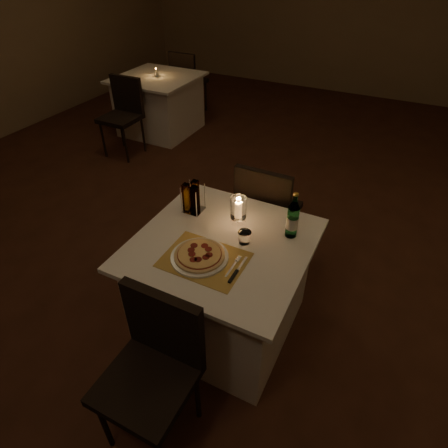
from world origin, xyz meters
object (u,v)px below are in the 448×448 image
at_px(chair_far, 266,207).
at_px(water_bottle, 293,219).
at_px(tumbler, 244,237).
at_px(neighbor_table_left, 160,104).
at_px(pizza, 199,255).
at_px(hurricane_candle, 238,209).
at_px(main_table, 223,286).
at_px(chair_near, 155,359).
at_px(plate, 200,257).

height_order(chair_far, water_bottle, water_bottle).
bearing_deg(chair_far, tumbler, -80.15).
bearing_deg(water_bottle, tumbler, -139.36).
bearing_deg(neighbor_table_left, tumbler, -46.75).
bearing_deg(chair_far, pizza, -93.20).
bearing_deg(hurricane_candle, pizza, -97.72).
bearing_deg(main_table, neighbor_table_left, 131.25).
height_order(main_table, pizza, pizza).
relative_size(chair_near, tumbler, 11.39).
relative_size(tumbler, neighbor_table_left, 0.08).
relative_size(hurricane_candle, neighbor_table_left, 0.19).
relative_size(chair_near, neighbor_table_left, 0.90).
height_order(plate, water_bottle, water_bottle).
xyz_separation_m(main_table, hurricane_candle, (0.00, 0.21, 0.48)).
bearing_deg(water_bottle, main_table, -144.09).
relative_size(chair_far, hurricane_candle, 4.78).
bearing_deg(hurricane_candle, main_table, -90.70).
bearing_deg(neighbor_table_left, plate, -51.28).
distance_m(tumbler, water_bottle, 0.30).
xyz_separation_m(chair_far, neighbor_table_left, (-2.27, 1.87, -0.18)).
distance_m(main_table, chair_far, 0.74).
xyz_separation_m(main_table, water_bottle, (0.33, 0.24, 0.48)).
xyz_separation_m(water_bottle, neighbor_table_left, (-2.60, 2.34, -0.48)).
relative_size(chair_near, hurricane_candle, 4.78).
bearing_deg(plate, chair_far, 86.80).
relative_size(chair_near, chair_far, 1.00).
bearing_deg(neighbor_table_left, main_table, -48.75).
bearing_deg(plate, tumbler, 54.84).
bearing_deg(pizza, tumbler, 54.82).
distance_m(chair_far, neighbor_table_left, 2.94).
bearing_deg(neighbor_table_left, water_bottle, -42.04).
bearing_deg(tumbler, chair_far, 99.85).
height_order(main_table, neighbor_table_left, same).
distance_m(main_table, hurricane_candle, 0.52).
distance_m(tumbler, hurricane_candle, 0.20).
height_order(main_table, tumbler, tumbler).
bearing_deg(main_table, hurricane_candle, 89.30).
bearing_deg(tumbler, main_table, -154.89).
distance_m(pizza, water_bottle, 0.58).
distance_m(chair_far, hurricane_candle, 0.59).
bearing_deg(tumbler, plate, -125.16).
distance_m(plate, pizza, 0.02).
bearing_deg(pizza, chair_near, -84.65).
bearing_deg(main_table, water_bottle, 35.91).
height_order(chair_far, plate, chair_far).
bearing_deg(chair_near, neighbor_table_left, 124.49).
bearing_deg(chair_near, plate, 95.35).
xyz_separation_m(chair_far, tumbler, (0.11, -0.66, 0.23)).
height_order(main_table, hurricane_candle, hurricane_candle).
relative_size(chair_far, neighbor_table_left, 0.90).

